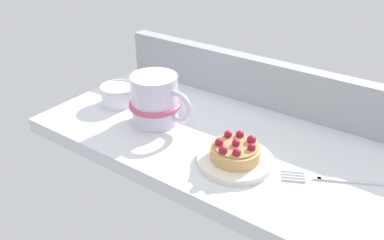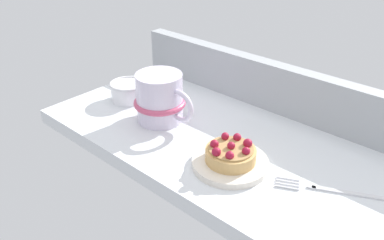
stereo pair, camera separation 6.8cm
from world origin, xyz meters
The scene contains 7 objects.
ground_plane centered at (0.00, 0.00, -1.41)cm, with size 64.82×33.44×2.82cm, color silver.
window_rail_back centered at (0.00, 15.21, 4.79)cm, with size 63.53×3.01×9.57cm, color #9EA3A8.
dessert_plate centered at (7.43, -6.20, 0.50)cm, with size 12.24×12.24×1.07cm.
raspberry_tart centered at (7.42, -6.20, 2.41)cm, with size 8.02×8.02×3.50cm.
coffee_mug centered at (-11.47, -3.09, 4.55)cm, with size 13.33×9.89×9.36cm.
dessert_fork centered at (22.27, -1.37, 0.30)cm, with size 15.63×8.86×0.60cm.
sugar_bowl centered at (-22.86, -1.69, 2.12)cm, with size 7.43×7.43×3.97cm.
Camera 2 is at (37.37, -48.52, 37.42)cm, focal length 37.09 mm.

